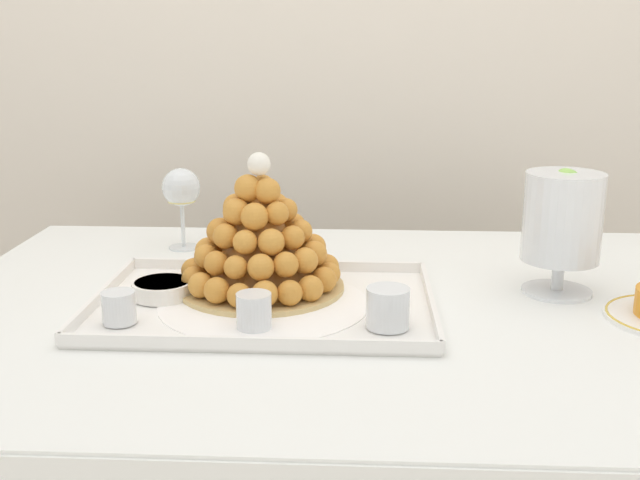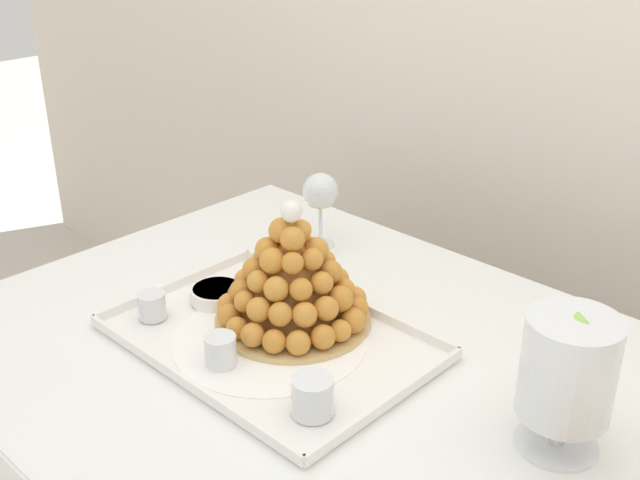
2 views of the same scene
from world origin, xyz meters
TOP-DOWN VIEW (x-y plane):
  - buffet_table at (0.00, 0.00)m, footprint 1.34×0.96m
  - serving_tray at (-0.11, -0.03)m, footprint 0.53×0.37m
  - croquembouche at (-0.13, 0.03)m, footprint 0.28×0.28m
  - dessert_cup_left at (-0.32, -0.13)m, footprint 0.05×0.05m
  - dessert_cup_mid_left at (-0.12, -0.14)m, footprint 0.05×0.05m
  - dessert_cup_centre at (0.08, -0.13)m, footprint 0.06×0.06m
  - creme_brulee_ramekin at (-0.28, -0.01)m, footprint 0.10×0.10m
  - macaron_goblet at (0.37, 0.07)m, footprint 0.13×0.13m
  - wine_glass at (-0.32, 0.31)m, footprint 0.08×0.08m

SIDE VIEW (x-z plane):
  - buffet_table at x=0.00m, z-range 0.26..1.00m
  - serving_tray at x=-0.11m, z-range 0.74..0.76m
  - creme_brulee_ramekin at x=-0.28m, z-range 0.75..0.78m
  - dessert_cup_left at x=-0.32m, z-range 0.75..0.80m
  - dessert_cup_mid_left at x=-0.12m, z-range 0.75..0.80m
  - dessert_cup_centre at x=0.08m, z-range 0.75..0.81m
  - croquembouche at x=-0.13m, z-range 0.72..0.95m
  - wine_glass at x=-0.32m, z-range 0.78..0.95m
  - macaron_goblet at x=0.37m, z-range 0.76..0.98m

